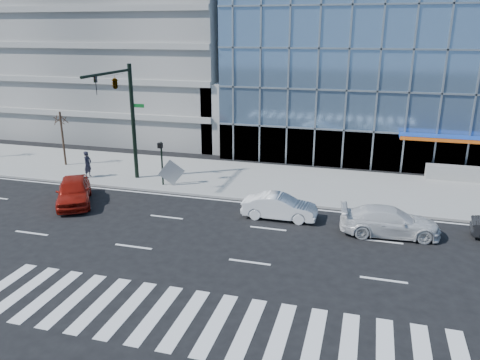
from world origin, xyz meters
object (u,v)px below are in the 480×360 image
at_px(traffic_signal, 121,96).
at_px(red_sedan, 74,191).
at_px(ped_signal_post, 161,157).
at_px(pedestrian, 88,164).
at_px(white_sedan, 280,207).
at_px(white_suv, 390,221).
at_px(tilted_panel, 172,173).
at_px(street_tree_near, 61,119).

height_order(traffic_signal, red_sedan, traffic_signal).
height_order(ped_signal_post, pedestrian, ped_signal_post).
bearing_deg(white_sedan, pedestrian, 76.29).
relative_size(traffic_signal, red_sedan, 1.66).
xyz_separation_m(white_sedan, pedestrian, (-14.70, 3.52, 0.41)).
bearing_deg(white_suv, white_sedan, 78.19).
bearing_deg(tilted_panel, street_tree_near, 143.07).
distance_m(white_sedan, pedestrian, 15.12).
relative_size(white_suv, white_sedan, 1.20).
bearing_deg(ped_signal_post, white_sedan, -20.67).
bearing_deg(traffic_signal, tilted_panel, 8.20).
relative_size(ped_signal_post, white_sedan, 0.71).
xyz_separation_m(traffic_signal, street_tree_near, (-7.00, 2.93, -2.39)).
xyz_separation_m(red_sedan, pedestrian, (-1.99, 4.64, 0.29)).
height_order(street_tree_near, tilted_panel, street_tree_near).
xyz_separation_m(traffic_signal, pedestrian, (-3.40, 0.57, -5.06)).
relative_size(street_tree_near, tilted_panel, 3.25).
relative_size(ped_signal_post, tilted_panel, 2.31).
xyz_separation_m(ped_signal_post, street_tree_near, (-9.50, 2.56, 1.64)).
distance_m(white_suv, pedestrian, 21.11).
bearing_deg(red_sedan, street_tree_near, 96.99).
relative_size(white_sedan, tilted_panel, 3.26).
bearing_deg(white_suv, pedestrian, 72.92).
bearing_deg(street_tree_near, white_sedan, -17.80).
bearing_deg(tilted_panel, white_suv, -39.17).
relative_size(red_sedan, pedestrian, 2.52).
bearing_deg(pedestrian, white_suv, -99.82).
xyz_separation_m(white_suv, red_sedan, (-18.71, -0.48, 0.08)).
bearing_deg(ped_signal_post, red_sedan, -131.42).
xyz_separation_m(street_tree_near, white_suv, (24.29, -6.51, -3.04)).
distance_m(red_sedan, tilted_panel, 6.43).
bearing_deg(pedestrian, traffic_signal, -98.01).
bearing_deg(red_sedan, tilted_panel, 13.06).
height_order(traffic_signal, white_sedan, traffic_signal).
xyz_separation_m(traffic_signal, ped_signal_post, (2.50, 0.37, -4.02)).
distance_m(ped_signal_post, red_sedan, 6.06).
bearing_deg(traffic_signal, white_suv, -11.71).
distance_m(traffic_signal, street_tree_near, 7.96).
bearing_deg(tilted_panel, pedestrian, 155.74).
height_order(white_suv, pedestrian, pedestrian).
bearing_deg(white_sedan, street_tree_near, 71.94).
height_order(ped_signal_post, tilted_panel, ped_signal_post).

